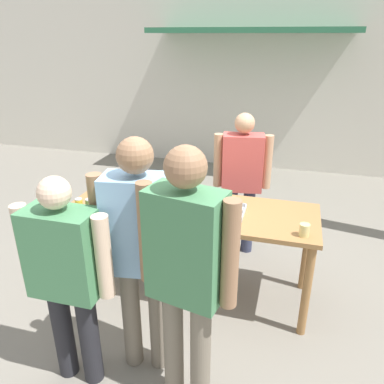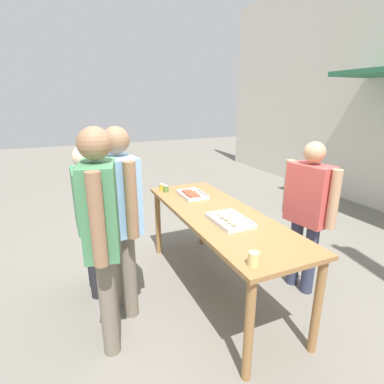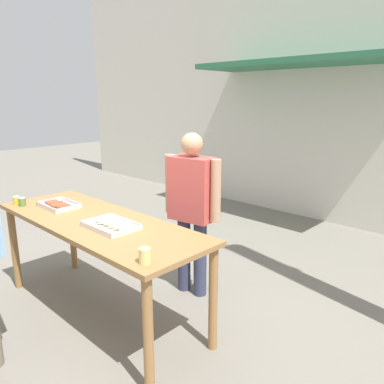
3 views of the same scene
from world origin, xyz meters
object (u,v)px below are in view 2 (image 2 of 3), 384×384
condiment_jar_mustard (162,187)px  person_customer_holding_hotdog (89,211)px  food_tray_sausages (192,195)px  condiment_jar_ketchup (166,189)px  person_customer_with_cup (102,225)px  beer_cup (254,259)px  person_customer_waiting_in_line (121,208)px  food_tray_buns (230,220)px  person_server_behind_table (308,206)px

condiment_jar_mustard → person_customer_holding_hotdog: (0.47, -0.92, -0.02)m
person_customer_holding_hotdog → condiment_jar_mustard: bearing=-63.6°
person_customer_holding_hotdog → food_tray_sausages: bearing=-86.0°
condiment_jar_ketchup → person_customer_with_cup: size_ratio=0.05×
beer_cup → person_customer_waiting_in_line: person_customer_waiting_in_line is taller
condiment_jar_ketchup → food_tray_buns: bearing=11.3°
condiment_jar_mustard → person_customer_waiting_in_line: bearing=-37.3°
food_tray_buns → beer_cup: beer_cup is taller
person_customer_with_cup → person_customer_waiting_in_line: 0.44m
food_tray_buns → condiment_jar_mustard: condiment_jar_mustard is taller
food_tray_sausages → condiment_jar_ketchup: size_ratio=4.68×
condiment_jar_ketchup → person_customer_holding_hotdog: 1.01m
condiment_jar_mustard → person_customer_holding_hotdog: size_ratio=0.05×
beer_cup → condiment_jar_mustard: bearing=-179.8°
person_customer_holding_hotdog → person_customer_waiting_in_line: person_customer_waiting_in_line is taller
person_customer_waiting_in_line → beer_cup: bearing=-155.9°
food_tray_buns → person_customer_with_cup: size_ratio=0.24×
person_server_behind_table → person_customer_waiting_in_line: (-0.41, -1.81, 0.11)m
condiment_jar_ketchup → person_server_behind_table: bearing=42.5°
person_customer_holding_hotdog → person_customer_waiting_in_line: size_ratio=0.88×
food_tray_buns → condiment_jar_mustard: size_ratio=5.30×
food_tray_sausages → condiment_jar_ketchup: (-0.28, -0.23, 0.03)m
condiment_jar_mustard → beer_cup: size_ratio=0.82×
condiment_jar_mustard → person_customer_with_cup: bearing=-35.0°
food_tray_buns → condiment_jar_mustard: bearing=-168.7°
condiment_jar_ketchup → condiment_jar_mustard: bearing=-168.4°
food_tray_sausages → beer_cup: size_ratio=3.85×
condiment_jar_ketchup → person_customer_holding_hotdog: (0.37, -0.94, -0.02)m
person_customer_waiting_in_line → condiment_jar_ketchup: bearing=-49.8°
food_tray_sausages → food_tray_buns: 0.86m
food_tray_sausages → person_server_behind_table: (0.93, 0.88, 0.04)m
condiment_jar_mustard → person_server_behind_table: person_server_behind_table is taller
person_customer_with_cup → condiment_jar_ketchup: bearing=-26.2°
food_tray_sausages → condiment_jar_mustard: size_ratio=4.68×
person_customer_holding_hotdog → person_customer_waiting_in_line: 0.51m
food_tray_sausages → person_customer_with_cup: size_ratio=0.22×
beer_cup → person_customer_holding_hotdog: size_ratio=0.06×
food_tray_sausages → person_customer_holding_hotdog: bearing=-85.6°
beer_cup → person_customer_with_cup: (-0.68, -0.90, 0.14)m
food_tray_buns → person_server_behind_table: bearing=85.9°
food_tray_sausages → beer_cup: bearing=-8.6°
person_customer_holding_hotdog → person_customer_with_cup: person_customer_with_cup is taller
condiment_jar_mustard → beer_cup: 1.96m
condiment_jar_mustard → condiment_jar_ketchup: size_ratio=1.00×
person_customer_with_cup → person_customer_waiting_in_line: (-0.38, 0.21, -0.03)m
beer_cup → person_customer_with_cup: person_customer_with_cup is taller
condiment_jar_mustard → person_customer_waiting_in_line: size_ratio=0.05×
beer_cup → person_server_behind_table: 1.30m
condiment_jar_ketchup → person_customer_waiting_in_line: person_customer_waiting_in_line is taller
food_tray_sausages → condiment_jar_mustard: condiment_jar_mustard is taller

